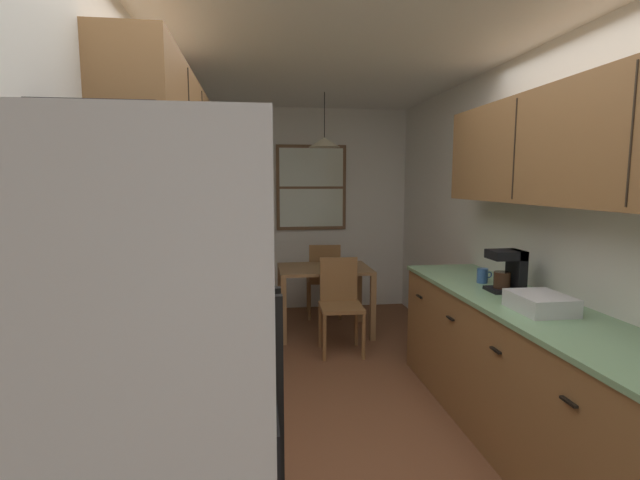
{
  "coord_description": "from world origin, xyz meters",
  "views": [
    {
      "loc": [
        -0.62,
        -2.3,
        1.64
      ],
      "look_at": [
        -0.12,
        1.38,
        1.17
      ],
      "focal_mm": 26.04,
      "sensor_mm": 36.0,
      "label": 1
    }
  ],
  "objects_px": {
    "coffee_maker": "(509,270)",
    "mug_spare": "(483,276)",
    "dining_chair_far": "(324,277)",
    "storage_canister": "(184,308)",
    "stove_range": "(167,475)",
    "dining_chair_near": "(340,300)",
    "dining_table": "(324,278)",
    "microwave_over_range": "(121,163)",
    "dish_rack": "(540,303)",
    "trash_bin": "(251,324)"
  },
  "relations": [
    {
      "from": "storage_canister",
      "to": "dish_rack",
      "type": "height_order",
      "value": "storage_canister"
    },
    {
      "from": "dining_chair_far",
      "to": "storage_canister",
      "type": "xyz_separation_m",
      "value": [
        -1.17,
        -3.04,
        0.5
      ]
    },
    {
      "from": "microwave_over_range",
      "to": "dining_chair_far",
      "type": "xyz_separation_m",
      "value": [
        1.28,
        3.63,
        -1.21
      ]
    },
    {
      "from": "trash_bin",
      "to": "coffee_maker",
      "type": "relative_size",
      "value": 1.99
    },
    {
      "from": "dish_rack",
      "to": "dining_table",
      "type": "bearing_deg",
      "value": 109.69
    },
    {
      "from": "stove_range",
      "to": "trash_bin",
      "type": "relative_size",
      "value": 1.97
    },
    {
      "from": "coffee_maker",
      "to": "mug_spare",
      "type": "bearing_deg",
      "value": 99.73
    },
    {
      "from": "mug_spare",
      "to": "trash_bin",
      "type": "bearing_deg",
      "value": 144.23
    },
    {
      "from": "dining_chair_near",
      "to": "mug_spare",
      "type": "bearing_deg",
      "value": -53.74
    },
    {
      "from": "storage_canister",
      "to": "dish_rack",
      "type": "distance_m",
      "value": 1.97
    },
    {
      "from": "coffee_maker",
      "to": "stove_range",
      "type": "bearing_deg",
      "value": -152.11
    },
    {
      "from": "dining_chair_far",
      "to": "mug_spare",
      "type": "bearing_deg",
      "value": -69.74
    },
    {
      "from": "microwave_over_range",
      "to": "dish_rack",
      "type": "relative_size",
      "value": 1.67
    },
    {
      "from": "stove_range",
      "to": "coffee_maker",
      "type": "distance_m",
      "value": 2.39
    },
    {
      "from": "coffee_maker",
      "to": "dining_chair_near",
      "type": "bearing_deg",
      "value": 122.07
    },
    {
      "from": "dining_chair_near",
      "to": "mug_spare",
      "type": "xyz_separation_m",
      "value": [
        0.85,
        -1.16,
        0.45
      ]
    },
    {
      "from": "stove_range",
      "to": "dining_chair_far",
      "type": "height_order",
      "value": "stove_range"
    },
    {
      "from": "dining_chair_far",
      "to": "trash_bin",
      "type": "height_order",
      "value": "dining_chair_far"
    },
    {
      "from": "mug_spare",
      "to": "dining_chair_far",
      "type": "bearing_deg",
      "value": 110.26
    },
    {
      "from": "trash_bin",
      "to": "storage_canister",
      "type": "distance_m",
      "value": 2.14
    },
    {
      "from": "stove_range",
      "to": "dish_rack",
      "type": "height_order",
      "value": "stove_range"
    },
    {
      "from": "microwave_over_range",
      "to": "dining_chair_far",
      "type": "relative_size",
      "value": 0.63
    },
    {
      "from": "dining_chair_near",
      "to": "storage_canister",
      "type": "height_order",
      "value": "storage_canister"
    },
    {
      "from": "dining_chair_far",
      "to": "trash_bin",
      "type": "bearing_deg",
      "value": -129.61
    },
    {
      "from": "microwave_over_range",
      "to": "dish_rack",
      "type": "xyz_separation_m",
      "value": [
        2.08,
        0.6,
        -0.76
      ]
    },
    {
      "from": "stove_range",
      "to": "storage_canister",
      "type": "height_order",
      "value": "stove_range"
    },
    {
      "from": "dining_chair_far",
      "to": "mug_spare",
      "type": "xyz_separation_m",
      "value": [
        0.84,
        -2.28,
        0.45
      ]
    },
    {
      "from": "dining_chair_far",
      "to": "dining_chair_near",
      "type": "bearing_deg",
      "value": -90.36
    },
    {
      "from": "dining_chair_near",
      "to": "storage_canister",
      "type": "xyz_separation_m",
      "value": [
        -1.16,
        -1.92,
        0.5
      ]
    },
    {
      "from": "microwave_over_range",
      "to": "dining_chair_near",
      "type": "relative_size",
      "value": 0.63
    },
    {
      "from": "microwave_over_range",
      "to": "storage_canister",
      "type": "bearing_deg",
      "value": 79.75
    },
    {
      "from": "microwave_over_range",
      "to": "dish_rack",
      "type": "height_order",
      "value": "microwave_over_range"
    },
    {
      "from": "dish_rack",
      "to": "stove_range",
      "type": "bearing_deg",
      "value": -163.06
    },
    {
      "from": "dining_chair_far",
      "to": "mug_spare",
      "type": "relative_size",
      "value": 7.83
    },
    {
      "from": "dining_table",
      "to": "storage_canister",
      "type": "relative_size",
      "value": 5.06
    },
    {
      "from": "dining_table",
      "to": "coffee_maker",
      "type": "bearing_deg",
      "value": -64.05
    },
    {
      "from": "microwave_over_range",
      "to": "trash_bin",
      "type": "height_order",
      "value": "microwave_over_range"
    },
    {
      "from": "trash_bin",
      "to": "coffee_maker",
      "type": "xyz_separation_m",
      "value": [
        1.75,
        -1.5,
        0.77
      ]
    },
    {
      "from": "dining_table",
      "to": "mug_spare",
      "type": "xyz_separation_m",
      "value": [
        0.92,
        -1.72,
        0.35
      ]
    },
    {
      "from": "trash_bin",
      "to": "storage_canister",
      "type": "bearing_deg",
      "value": -98.57
    },
    {
      "from": "stove_range",
      "to": "storage_canister",
      "type": "distance_m",
      "value": 0.8
    },
    {
      "from": "dining_chair_near",
      "to": "trash_bin",
      "type": "relative_size",
      "value": 1.61
    },
    {
      "from": "stove_range",
      "to": "trash_bin",
      "type": "xyz_separation_m",
      "value": [
        0.29,
        2.59,
        -0.19
      ]
    },
    {
      "from": "stove_range",
      "to": "microwave_over_range",
      "type": "relative_size",
      "value": 1.94
    },
    {
      "from": "trash_bin",
      "to": "mug_spare",
      "type": "relative_size",
      "value": 4.86
    },
    {
      "from": "microwave_over_range",
      "to": "mug_spare",
      "type": "relative_size",
      "value": 4.94
    },
    {
      "from": "storage_canister",
      "to": "coffee_maker",
      "type": "distance_m",
      "value": 2.11
    },
    {
      "from": "mug_spare",
      "to": "dish_rack",
      "type": "xyz_separation_m",
      "value": [
        -0.04,
        -0.76,
        -0.0
      ]
    },
    {
      "from": "stove_range",
      "to": "dining_table",
      "type": "bearing_deg",
      "value": 70.62
    },
    {
      "from": "dining_chair_far",
      "to": "dish_rack",
      "type": "height_order",
      "value": "dish_rack"
    }
  ]
}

